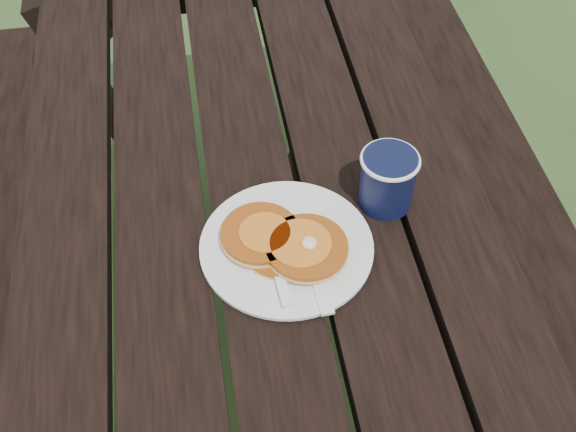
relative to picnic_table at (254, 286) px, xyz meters
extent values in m
plane|color=#29461E|center=(0.00, 0.00, -0.37)|extent=(60.00, 60.00, 0.00)
cube|color=black|center=(0.00, 0.00, 0.36)|extent=(0.75, 1.80, 0.04)
cube|color=black|center=(0.55, 0.00, 0.06)|extent=(0.25, 1.80, 0.04)
cylinder|color=white|center=(0.04, -0.21, 0.39)|extent=(0.33, 0.33, 0.01)
cylinder|color=#AB5213|center=(0.03, -0.21, 0.40)|extent=(0.12, 0.12, 0.01)
cylinder|color=#AB5213|center=(0.00, -0.19, 0.41)|extent=(0.12, 0.12, 0.01)
cylinder|color=#AB5213|center=(0.06, -0.23, 0.41)|extent=(0.12, 0.12, 0.01)
cylinder|color=#C1671B|center=(0.05, -0.23, 0.42)|extent=(0.09, 0.09, 0.00)
ellipsoid|color=#F4E59E|center=(0.07, -0.23, 0.42)|extent=(0.02, 0.02, 0.01)
cube|color=white|center=(0.07, -0.25, 0.39)|extent=(0.03, 0.18, 0.00)
cylinder|color=black|center=(0.21, -0.14, 0.43)|extent=(0.08, 0.08, 0.10)
torus|color=white|center=(0.21, -0.14, 0.48)|extent=(0.09, 0.09, 0.01)
cylinder|color=black|center=(0.21, -0.14, 0.47)|extent=(0.07, 0.07, 0.01)
camera|label=1|loc=(-0.07, -0.87, 1.25)|focal=45.00mm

